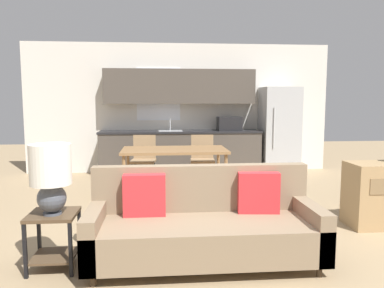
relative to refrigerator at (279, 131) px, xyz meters
name	(u,v)px	position (x,y,z in m)	size (l,w,h in m)	color
ground_plane	(207,263)	(-2.05, -4.24, -0.89)	(20.00, 20.00, 0.00)	#9E8460
wall_back	(179,108)	(-2.06, 0.39, 0.46)	(6.40, 0.07, 2.70)	silver
kitchen_counter	(181,133)	(-2.04, 0.09, -0.05)	(3.28, 0.65, 2.15)	#4C443D
refrigerator	(279,131)	(0.00, 0.00, 0.00)	(0.74, 0.71, 1.79)	#B7BABC
dining_table	(174,153)	(-2.25, -1.77, -0.20)	(1.63, 0.84, 0.76)	olive
couch	(204,226)	(-2.08, -4.19, -0.55)	(2.12, 0.80, 0.88)	#3D2D1E
side_table	(54,231)	(-3.45, -4.22, -0.55)	(0.42, 0.42, 0.51)	brown
table_lamp	(51,173)	(-3.44, -4.26, -0.01)	(0.36, 0.36, 0.63)	#4C515B
dining_chair_far_right	(202,157)	(-1.73, -1.03, -0.38)	(0.45, 0.45, 0.90)	#997A56
dining_chair_far_left	(144,158)	(-2.77, -0.99, -0.38)	(0.46, 0.46, 0.90)	#997A56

